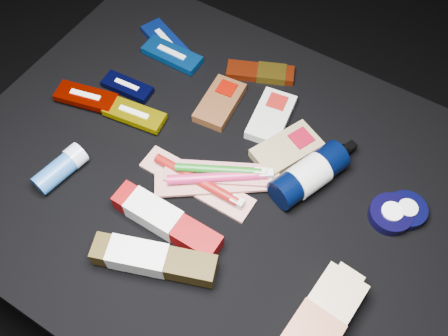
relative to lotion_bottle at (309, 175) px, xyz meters
The scene contains 21 objects.
ground 0.47m from the lotion_bottle, 154.66° to the right, with size 3.00×3.00×0.00m, color black.
cloth_table 0.29m from the lotion_bottle, 154.66° to the right, with size 0.98×0.78×0.40m, color black.
luna_bar_0 0.46m from the lotion_bottle, 160.44° to the left, with size 0.14×0.10×0.02m.
luna_bar_1 0.42m from the lotion_bottle, 162.33° to the left, with size 0.13×0.05×0.02m.
luna_bar_2 0.43m from the lotion_bottle, behind, with size 0.11×0.05×0.01m.
luna_bar_3 0.37m from the lotion_bottle, behind, with size 0.13×0.06×0.02m.
luna_bar_4 0.48m from the lotion_bottle, behind, with size 0.13×0.08×0.02m.
clif_bar_0 0.25m from the lotion_bottle, 162.56° to the left, with size 0.08×0.13×0.02m.
clif_bar_1 0.17m from the lotion_bottle, 143.01° to the left, with size 0.09×0.14×0.02m.
clif_bar_2 0.08m from the lotion_bottle, 144.78° to the left, with size 0.12×0.15×0.02m.
power_bar 0.28m from the lotion_bottle, 136.59° to the left, with size 0.15×0.10×0.02m.
lotion_bottle is the anchor object (origin of this frame).
cream_tin_upper 0.19m from the lotion_bottle, 11.95° to the left, with size 0.07×0.07×0.02m.
cream_tin_lower 0.16m from the lotion_bottle, ahead, with size 0.08×0.08×0.02m.
bodywash_bottle 0.28m from the lotion_bottle, 61.16° to the right, with size 0.09×0.22×0.05m.
deodorant_stick 0.46m from the lotion_bottle, 150.51° to the right, with size 0.06×0.11×0.04m.
toothbrush_pack_0 0.21m from the lotion_bottle, 146.95° to the right, with size 0.23×0.05×0.03m.
toothbrush_pack_1 0.17m from the lotion_bottle, 147.58° to the right, with size 0.22×0.18×0.03m.
toothbrush_pack_2 0.17m from the lotion_bottle, 152.16° to the right, with size 0.20×0.14×0.02m.
toothpaste_carton_red 0.28m from the lotion_bottle, 130.40° to the right, with size 0.21×0.05×0.04m.
toothpaste_carton_green 0.33m from the lotion_bottle, 118.47° to the right, with size 0.21×0.12×0.04m.
Camera 1 is at (0.27, -0.40, 1.22)m, focal length 40.00 mm.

